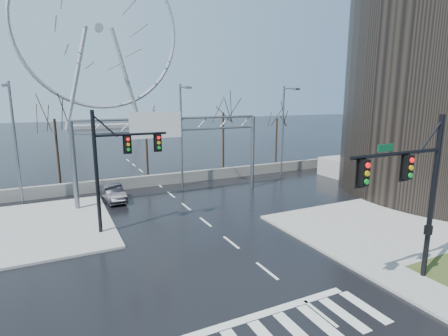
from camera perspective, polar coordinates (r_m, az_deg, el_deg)
ground at (r=18.81m, az=7.02°, el=-16.32°), size 260.00×260.00×0.00m
sidewalk_right_ext at (r=26.41m, az=23.23°, el=-8.68°), size 12.00×10.00×0.15m
sidewalk_far at (r=27.31m, az=-28.68°, el=-8.51°), size 10.00×12.00×0.15m
barrier_wall at (r=36.03m, az=-10.60°, el=-1.90°), size 52.00×0.50×1.10m
signal_mast_near at (r=17.86m, az=28.83°, el=-2.50°), size 5.52×0.41×8.00m
signal_mast_far at (r=23.38m, az=-17.46°, el=1.30°), size 4.72×0.41×8.00m
sign_gantry at (r=30.35m, az=-9.01°, el=4.57°), size 16.36×0.40×7.60m
streetlight_left at (r=32.25m, az=-31.06°, el=4.73°), size 0.50×2.55×10.00m
streetlight_mid at (r=34.05m, az=-6.82°, el=6.55°), size 0.50×2.55×10.00m
streetlight_right at (r=39.68m, az=9.87°, el=7.14°), size 0.50×2.55×10.00m
tree_left at (r=37.45m, az=-25.87°, el=6.07°), size 3.75×3.75×7.50m
tree_center at (r=39.61m, az=-12.63°, el=5.99°), size 3.25×3.25×6.50m
tree_right at (r=41.65m, az=-0.13°, el=7.96°), size 3.90×3.90×7.80m
tree_far_right at (r=46.19m, az=8.61°, el=7.18°), size 3.40×3.40×6.80m
ferris_wheel at (r=111.15m, az=-19.70°, el=19.80°), size 45.00×6.00×50.91m
car at (r=31.51m, az=-17.66°, el=-3.90°), size 1.75×4.33×1.40m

